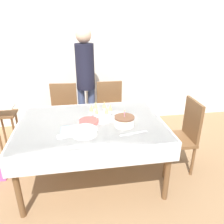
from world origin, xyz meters
TOP-DOWN VIEW (x-y plane):
  - ground_plane at (0.00, 0.00)m, footprint 12.00×12.00m
  - wall_back at (0.00, 1.65)m, footprint 8.00×0.05m
  - dining_table at (0.00, 0.00)m, footprint 1.66×1.18m
  - dining_chair_far_left at (-0.36, 0.91)m, footprint 0.45×0.45m
  - dining_chair_far_right at (0.37, 0.91)m, footprint 0.42×0.42m
  - dining_chair_right_end at (1.15, -0.00)m, footprint 0.43×0.43m
  - birthday_cake at (0.36, -0.14)m, footprint 0.22×0.22m
  - champagne_tray at (0.12, 0.10)m, footprint 0.34×0.34m
  - plate_stack_main at (-0.08, -0.27)m, footprint 0.26×0.26m
  - plate_stack_dessert at (-0.02, -0.01)m, footprint 0.22×0.22m
  - cake_knife at (0.42, -0.33)m, footprint 0.30×0.08m
  - fork_pile at (-0.27, -0.29)m, footprint 0.18×0.10m
  - napkin_pile at (-0.25, -0.15)m, footprint 0.15×0.15m
  - person_standing at (-0.00, 1.04)m, footprint 0.28×0.28m
  - high_chair at (-1.21, 0.88)m, footprint 0.33×0.35m

SIDE VIEW (x-z plane):
  - ground_plane at x=0.00m, z-range 0.00..0.00m
  - high_chair at x=-1.21m, z-range 0.13..0.84m
  - dining_chair_far_left at x=-0.36m, z-range 0.04..0.99m
  - dining_chair_far_right at x=0.37m, z-range 0.04..0.99m
  - dining_chair_right_end at x=1.15m, z-range 0.04..0.99m
  - dining_table at x=0.00m, z-range 0.28..1.03m
  - cake_knife at x=0.42m, z-range 0.75..0.76m
  - napkin_pile at x=-0.25m, z-range 0.75..0.77m
  - fork_pile at x=-0.27m, z-range 0.75..0.77m
  - plate_stack_dessert at x=-0.02m, z-range 0.75..0.79m
  - plate_stack_main at x=-0.08m, z-range 0.75..0.81m
  - birthday_cake at x=0.36m, z-range 0.72..0.90m
  - champagne_tray at x=0.12m, z-range 0.74..0.92m
  - person_standing at x=0.00m, z-range 0.19..1.94m
  - wall_back at x=0.00m, z-range 0.00..2.70m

